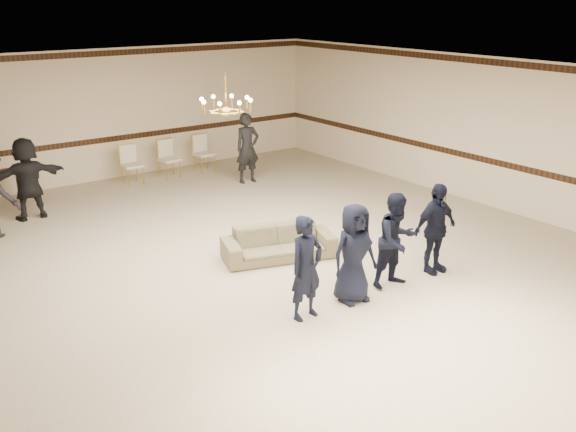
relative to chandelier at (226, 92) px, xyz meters
name	(u,v)px	position (x,y,z in m)	size (l,w,h in m)	color
room	(260,179)	(0.00, -1.00, -1.28)	(12.01, 14.01, 3.21)	beige
chair_rail	(102,140)	(0.00, 5.99, -1.88)	(12.00, 0.02, 0.14)	#331D0F
crown_molding	(94,54)	(0.00, 5.99, 0.21)	(12.00, 0.02, 0.14)	#331D0F
chandelier	(226,92)	(0.00, 0.00, 0.00)	(0.94, 0.94, 0.89)	gold
boy_a	(306,268)	(-0.42, -2.75, -2.11)	(0.56, 0.37, 1.54)	black
boy_b	(354,253)	(0.48, -2.75, -2.11)	(0.75, 0.49, 1.54)	black
boy_c	(397,240)	(1.38, -2.75, -2.11)	(0.75, 0.58, 1.54)	black
boy_d	(435,228)	(2.28, -2.75, -2.11)	(0.90, 0.38, 1.54)	black
settee	(279,243)	(0.54, -0.75, -2.59)	(1.96, 0.77, 0.57)	#7C7353
adult_mid	(27,178)	(-2.35, 4.04, -2.02)	(1.59, 0.51, 1.72)	black
adult_right	(247,148)	(2.75, 3.64, -2.02)	(0.63, 0.41, 1.72)	black
banquet_chair_left	(132,165)	(0.39, 5.18, -2.40)	(0.46, 0.46, 0.96)	beige
banquet_chair_mid	(169,159)	(1.39, 5.18, -2.40)	(0.46, 0.46, 0.96)	beige
banquet_chair_right	(204,153)	(2.39, 5.18, -2.40)	(0.46, 0.46, 0.96)	beige
console_table	(1,188)	(-2.61, 5.38, -2.49)	(0.91, 0.38, 0.76)	black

